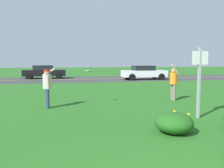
{
  "coord_description": "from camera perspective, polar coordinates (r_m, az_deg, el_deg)",
  "views": [
    {
      "loc": [
        -1.61,
        -1.59,
        1.9
      ],
      "look_at": [
        0.54,
        8.35,
        0.92
      ],
      "focal_mm": 38.11,
      "sensor_mm": 36.0,
      "label": 1
    }
  ],
  "objects": [
    {
      "name": "ground_plane",
      "position": [
        13.58,
        -5.31,
        -2.55
      ],
      "size": [
        120.0,
        120.0,
        0.0
      ],
      "primitive_type": "plane",
      "color": "#26601E"
    },
    {
      "name": "highway_strip",
      "position": [
        25.24,
        -8.54,
        1.14
      ],
      "size": [
        120.0,
        8.27,
        0.01
      ],
      "primitive_type": "cube",
      "color": "#38383A",
      "rests_on": "ground"
    },
    {
      "name": "highway_center_stripe",
      "position": [
        25.24,
        -8.54,
        1.15
      ],
      "size": [
        120.0,
        0.16,
        0.0
      ],
      "primitive_type": "cube",
      "color": "yellow",
      "rests_on": "ground"
    },
    {
      "name": "daylily_clump_mid_center",
      "position": [
        6.56,
        14.6,
        -8.97
      ],
      "size": [
        1.01,
        1.06,
        0.6
      ],
      "color": "#1E5619",
      "rests_on": "ground"
    },
    {
      "name": "sign_post_near_path",
      "position": [
        8.35,
        20.22,
        1.98
      ],
      "size": [
        0.56,
        0.1,
        2.35
      ],
      "color": "#93969B",
      "rests_on": "ground"
    },
    {
      "name": "person_thrower_red_cap_gray_shirt",
      "position": [
        9.89,
        -15.26,
        -0.15
      ],
      "size": [
        0.52,
        0.53,
        1.62
      ],
      "color": "#B2B2B7",
      "rests_on": "ground"
    },
    {
      "name": "person_catcher_orange_shirt",
      "position": [
        11.86,
        14.52,
        0.65
      ],
      "size": [
        0.41,
        0.52,
        1.74
      ],
      "color": "orange",
      "rests_on": "ground"
    },
    {
      "name": "frisbee_pale_blue",
      "position": [
        10.29,
        -5.73,
        3.06
      ],
      "size": [
        0.27,
        0.25,
        0.13
      ],
      "color": "#ADD6E5"
    },
    {
      "name": "car_black_center_left",
      "position": [
        27.06,
        -15.94,
        2.84
      ],
      "size": [
        4.5,
        2.0,
        1.45
      ],
      "color": "black",
      "rests_on": "ground"
    },
    {
      "name": "car_white_center_right",
      "position": [
        24.75,
        7.62,
        2.78
      ],
      "size": [
        4.5,
        2.0,
        1.45
      ],
      "color": "silver",
      "rests_on": "ground"
    }
  ]
}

